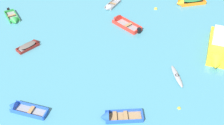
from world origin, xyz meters
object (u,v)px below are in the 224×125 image
object	(u,v)px
rowboat_blue_far_left	(20,108)
rowboat_orange_back_row_left	(188,2)
motor_launch_yellow_center	(218,47)
rowboat_green_foreground_center	(14,19)
rowboat_blue_cluster_inner	(113,117)
kayak_grey_back_row_center	(177,76)
mooring_buoy_between_boats_left	(179,108)
mooring_buoy_midfield	(156,9)
rowboat_maroon_near_right	(31,45)
rowboat_red_far_right	(121,22)
rowboat_grey_outer_right	(110,7)

from	to	relation	value
rowboat_blue_far_left	rowboat_orange_back_row_left	world-z (taller)	rowboat_orange_back_row_left
motor_launch_yellow_center	rowboat_blue_far_left	bearing A→B (deg)	-161.86
rowboat_green_foreground_center	motor_launch_yellow_center	bearing A→B (deg)	-19.78
rowboat_blue_far_left	rowboat_blue_cluster_inner	world-z (taller)	rowboat_blue_cluster_inner
kayak_grey_back_row_center	mooring_buoy_between_boats_left	distance (m)	4.15
rowboat_green_foreground_center	mooring_buoy_midfield	size ratio (longest dim) A/B	8.00
rowboat_orange_back_row_left	rowboat_blue_cluster_inner	xyz separation A→B (m)	(-12.11, -19.39, -0.17)
rowboat_orange_back_row_left	rowboat_maroon_near_right	xyz separation A→B (m)	(-20.54, -8.21, -0.12)
rowboat_blue_cluster_inner	rowboat_red_far_right	bearing A→B (deg)	81.41
rowboat_orange_back_row_left	mooring_buoy_between_boats_left	bearing A→B (deg)	-107.84
rowboat_green_foreground_center	mooring_buoy_between_boats_left	bearing A→B (deg)	-42.93
rowboat_grey_outer_right	mooring_buoy_between_boats_left	size ratio (longest dim) A/B	10.55
mooring_buoy_between_boats_left	rowboat_orange_back_row_left	bearing A→B (deg)	72.16
motor_launch_yellow_center	mooring_buoy_midfield	xyz separation A→B (m)	(-4.91, 9.97, -0.71)
rowboat_blue_cluster_inner	mooring_buoy_midfield	distance (m)	19.80
motor_launch_yellow_center	mooring_buoy_midfield	distance (m)	11.13
rowboat_orange_back_row_left	kayak_grey_back_row_center	bearing A→B (deg)	-109.60
rowboat_red_far_right	rowboat_maroon_near_right	world-z (taller)	rowboat_red_far_right
rowboat_green_foreground_center	rowboat_maroon_near_right	size ratio (longest dim) A/B	1.29
rowboat_blue_far_left	rowboat_blue_cluster_inner	bearing A→B (deg)	-11.45
rowboat_green_foreground_center	rowboat_orange_back_row_left	world-z (taller)	rowboat_orange_back_row_left
rowboat_maroon_near_right	mooring_buoy_midfield	distance (m)	17.39
rowboat_green_foreground_center	rowboat_grey_outer_right	size ratio (longest dim) A/B	1.12
rowboat_red_far_right	mooring_buoy_between_boats_left	xyz separation A→B (m)	(3.79, -14.54, -0.22)
rowboat_maroon_near_right	mooring_buoy_midfield	bearing A→B (deg)	24.36
rowboat_grey_outer_right	mooring_buoy_midfield	distance (m)	6.32
rowboat_blue_far_left	mooring_buoy_midfield	xyz separation A→B (m)	(15.62, 16.69, -0.19)
rowboat_orange_back_row_left	rowboat_maroon_near_right	distance (m)	22.11
rowboat_maroon_near_right	rowboat_grey_outer_right	bearing A→B (deg)	39.70
rowboat_maroon_near_right	rowboat_blue_cluster_inner	bearing A→B (deg)	-53.02
motor_launch_yellow_center	mooring_buoy_between_boats_left	bearing A→B (deg)	-128.93
rowboat_red_far_right	mooring_buoy_between_boats_left	size ratio (longest dim) A/B	13.81
mooring_buoy_midfield	rowboat_blue_cluster_inner	bearing A→B (deg)	-112.01
rowboat_blue_cluster_inner	rowboat_grey_outer_right	bearing A→B (deg)	86.56
motor_launch_yellow_center	rowboat_grey_outer_right	size ratio (longest dim) A/B	2.25
kayak_grey_back_row_center	rowboat_blue_far_left	distance (m)	15.40
kayak_grey_back_row_center	mooring_buoy_midfield	distance (m)	13.65
rowboat_green_foreground_center	rowboat_blue_cluster_inner	bearing A→B (deg)	-56.03
motor_launch_yellow_center	rowboat_grey_outer_right	xyz separation A→B (m)	(-11.18, 10.74, -0.56)
mooring_buoy_midfield	kayak_grey_back_row_center	bearing A→B (deg)	-92.22
rowboat_blue_far_left	rowboat_maroon_near_right	xyz separation A→B (m)	(-0.22, 9.52, 0.05)
kayak_grey_back_row_center	rowboat_orange_back_row_left	xyz separation A→B (m)	(5.22, 14.67, 0.20)
motor_launch_yellow_center	mooring_buoy_between_boats_left	xyz separation A→B (m)	(-6.25, -7.73, -0.71)
rowboat_blue_cluster_inner	mooring_buoy_between_boats_left	xyz separation A→B (m)	(6.09, 0.66, -0.19)
rowboat_blue_far_left	rowboat_red_far_right	size ratio (longest dim) A/B	0.91
rowboat_blue_far_left	rowboat_red_far_right	distance (m)	17.13
motor_launch_yellow_center	rowboat_red_far_right	bearing A→B (deg)	145.83
kayak_grey_back_row_center	mooring_buoy_between_boats_left	xyz separation A→B (m)	(-0.81, -4.06, -0.15)
rowboat_green_foreground_center	rowboat_orange_back_row_left	xyz separation A→B (m)	(23.52, 2.47, 0.18)
kayak_grey_back_row_center	rowboat_grey_outer_right	size ratio (longest dim) A/B	1.02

